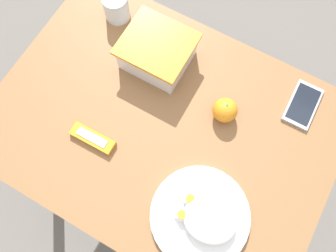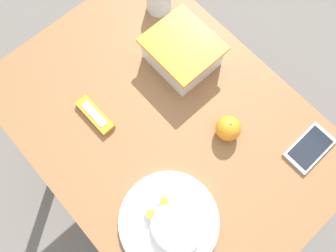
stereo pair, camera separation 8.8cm
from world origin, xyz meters
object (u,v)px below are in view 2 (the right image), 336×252
at_px(food_container, 182,53).
at_px(rice_plate, 171,223).
at_px(cell_phone, 310,148).
at_px(orange_fruit, 228,128).
at_px(candy_bar, 95,115).

height_order(food_container, rice_plate, food_container).
distance_m(food_container, cell_phone, 0.44).
bearing_deg(orange_fruit, food_container, 166.27).
relative_size(orange_fruit, cell_phone, 0.50).
height_order(food_container, orange_fruit, food_container).
xyz_separation_m(food_container, candy_bar, (-0.03, -0.30, -0.03)).
relative_size(rice_plate, cell_phone, 1.84).
xyz_separation_m(orange_fruit, rice_plate, (0.08, -0.28, -0.01)).
xyz_separation_m(candy_bar, cell_phone, (0.47, 0.38, -0.00)).
height_order(orange_fruit, cell_phone, orange_fruit).
height_order(rice_plate, cell_phone, rice_plate).
bearing_deg(rice_plate, cell_phone, 75.32).
xyz_separation_m(rice_plate, candy_bar, (-0.36, 0.04, -0.01)).
distance_m(food_container, orange_fruit, 0.26).
distance_m(food_container, candy_bar, 0.30).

